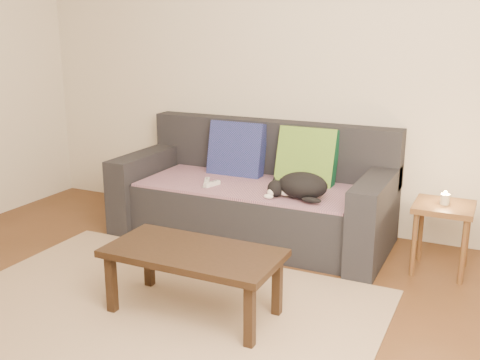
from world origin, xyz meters
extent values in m
plane|color=brown|center=(0.00, 0.00, 0.00)|extent=(4.50, 4.50, 0.00)
cube|color=beige|center=(0.00, 2.00, 1.30)|extent=(4.50, 0.04, 2.60)
cube|color=#232328|center=(0.00, 1.50, 0.21)|extent=(1.70, 0.78, 0.42)
cube|color=#232328|center=(0.00, 1.90, 0.65)|extent=(2.10, 0.18, 0.45)
cube|color=#232328|center=(-0.95, 1.50, 0.30)|extent=(0.20, 0.90, 0.60)
cube|color=#232328|center=(0.95, 1.50, 0.30)|extent=(0.20, 0.90, 0.60)
cube|color=#3F294E|center=(0.00, 1.48, 0.43)|extent=(1.66, 0.74, 0.02)
cube|color=#102448|center=(-0.24, 1.74, 0.63)|extent=(0.46, 0.21, 0.48)
cube|color=#0A4629|center=(0.36, 1.74, 0.63)|extent=(0.46, 0.24, 0.47)
ellipsoid|color=black|center=(0.48, 1.32, 0.53)|extent=(0.41, 0.35, 0.18)
sphere|color=black|center=(0.30, 1.26, 0.50)|extent=(0.15, 0.15, 0.12)
sphere|color=white|center=(0.28, 1.21, 0.48)|extent=(0.06, 0.06, 0.05)
ellipsoid|color=black|center=(0.59, 1.19, 0.47)|extent=(0.15, 0.09, 0.04)
cube|color=white|center=(-0.31, 1.37, 0.46)|extent=(0.10, 0.15, 0.03)
cube|color=white|center=(-0.24, 1.32, 0.46)|extent=(0.08, 0.15, 0.03)
cube|color=brown|center=(1.40, 1.48, 0.45)|extent=(0.38, 0.38, 0.04)
cylinder|color=brown|center=(1.25, 1.33, 0.22)|extent=(0.03, 0.03, 0.44)
cylinder|color=brown|center=(1.56, 1.33, 0.22)|extent=(0.03, 0.03, 0.44)
cylinder|color=brown|center=(1.25, 1.64, 0.22)|extent=(0.03, 0.03, 0.44)
cylinder|color=brown|center=(1.56, 1.64, 0.22)|extent=(0.03, 0.03, 0.44)
cylinder|color=beige|center=(1.40, 1.48, 0.51)|extent=(0.06, 0.06, 0.07)
sphere|color=#FFBF59|center=(1.40, 1.48, 0.55)|extent=(0.02, 0.02, 0.02)
cube|color=tan|center=(0.00, 0.15, 0.01)|extent=(2.50, 1.80, 0.01)
cube|color=black|center=(0.21, 0.26, 0.38)|extent=(0.99, 0.49, 0.04)
cube|color=black|center=(-0.23, 0.07, 0.18)|extent=(0.05, 0.05, 0.36)
cube|color=black|center=(0.64, 0.07, 0.18)|extent=(0.05, 0.05, 0.36)
cube|color=black|center=(-0.23, 0.44, 0.18)|extent=(0.05, 0.05, 0.36)
cube|color=black|center=(0.64, 0.44, 0.18)|extent=(0.05, 0.05, 0.36)
camera|label=1|loc=(1.70, -2.27, 1.60)|focal=42.00mm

